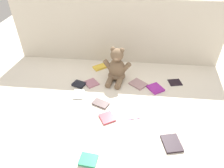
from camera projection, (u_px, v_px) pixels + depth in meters
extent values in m
plane|color=silver|center=(112.00, 86.00, 1.57)|extent=(3.20, 3.20, 0.00)
cube|color=beige|center=(117.00, 32.00, 1.72)|extent=(1.79, 0.03, 0.56)
ellipsoid|color=#7A6047|center=(117.00, 69.00, 1.61)|extent=(0.15, 0.12, 0.18)
ellipsoid|color=#7A6047|center=(117.00, 75.00, 1.64)|extent=(0.16, 0.14, 0.06)
sphere|color=#7A6047|center=(117.00, 55.00, 1.52)|extent=(0.11, 0.11, 0.10)
ellipsoid|color=#997C5E|center=(116.00, 58.00, 1.50)|extent=(0.05, 0.04, 0.03)
sphere|color=#7A6047|center=(113.00, 49.00, 1.51)|extent=(0.04, 0.04, 0.04)
sphere|color=#7A6047|center=(122.00, 50.00, 1.50)|extent=(0.04, 0.04, 0.04)
cylinder|color=#7A6047|center=(108.00, 65.00, 1.60)|extent=(0.09, 0.05, 0.09)
cylinder|color=#7A6047|center=(126.00, 67.00, 1.57)|extent=(0.09, 0.05, 0.09)
cylinder|color=#7A6047|center=(109.00, 82.00, 1.58)|extent=(0.06, 0.11, 0.05)
cylinder|color=#7A6047|center=(119.00, 83.00, 1.56)|extent=(0.06, 0.11, 0.05)
cube|color=#2D9668|center=(88.00, 160.00, 1.06)|extent=(0.10, 0.08, 0.01)
cube|color=yellow|center=(100.00, 67.00, 1.78)|extent=(0.14, 0.13, 0.02)
cube|color=#C83846|center=(108.00, 118.00, 1.30)|extent=(0.12, 0.12, 0.01)
cube|color=#A98185|center=(138.00, 84.00, 1.59)|extent=(0.16, 0.15, 0.01)
cube|color=#2A1F26|center=(172.00, 143.00, 1.15)|extent=(0.12, 0.14, 0.01)
cube|color=black|center=(175.00, 82.00, 1.61)|extent=(0.11, 0.11, 0.01)
cube|color=#5F4E4D|center=(101.00, 103.00, 1.41)|extent=(0.13, 0.10, 0.01)
cube|color=purple|center=(156.00, 88.00, 1.54)|extent=(0.14, 0.15, 0.01)
cube|color=black|center=(79.00, 84.00, 1.58)|extent=(0.11, 0.10, 0.02)
cube|color=white|center=(79.00, 94.00, 1.49)|extent=(0.08, 0.11, 0.01)
cube|color=#AE6F82|center=(91.00, 83.00, 1.60)|extent=(0.13, 0.13, 0.01)
cube|color=#7D358B|center=(132.00, 113.00, 1.34)|extent=(0.13, 0.13, 0.01)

